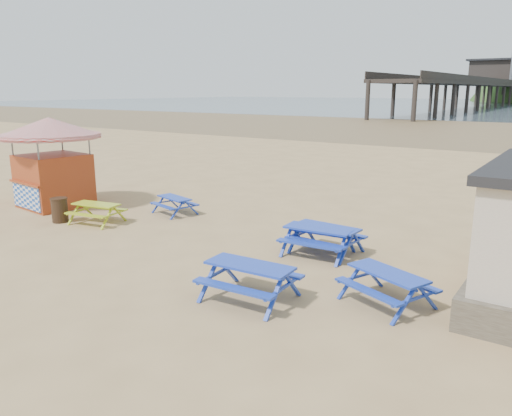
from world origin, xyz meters
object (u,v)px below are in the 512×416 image
Objects in this scene: picnic_table_yellow at (97,213)px; litter_bin at (60,210)px; ice_cream_kiosk at (51,151)px; picnic_table_blue_b at (318,241)px; picnic_table_blue_a at (175,205)px.

picnic_table_yellow is 1.40m from litter_bin.
ice_cream_kiosk is 3.32m from litter_bin.
litter_bin is (2.36, -1.45, -1.83)m from ice_cream_kiosk.
picnic_table_blue_b is 8.34m from picnic_table_yellow.
picnic_table_blue_a is 0.41× the size of ice_cream_kiosk.
ice_cream_kiosk reaches higher than litter_bin.
litter_bin is at bearing -172.77° from picnic_table_blue_b.
litter_bin reaches higher than picnic_table_blue_a.
picnic_table_blue_b is 1.06× the size of picnic_table_yellow.
picnic_table_yellow is 0.43× the size of ice_cream_kiosk.
ice_cream_kiosk is at bearing 148.37° from litter_bin.
picnic_table_yellow is at bearing 27.57° from litter_bin.
ice_cream_kiosk reaches higher than picnic_table_yellow.
picnic_table_blue_a is at bearing 51.58° from picnic_table_yellow.
picnic_table_yellow is 2.18× the size of litter_bin.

